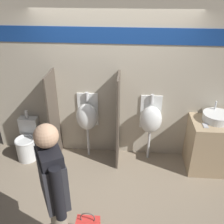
% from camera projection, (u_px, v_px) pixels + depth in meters
% --- Properties ---
extents(ground_plane, '(16.00, 16.00, 0.00)m').
position_uv_depth(ground_plane, '(111.00, 171.00, 4.21)').
color(ground_plane, gray).
extents(display_wall, '(4.33, 0.07, 2.70)m').
position_uv_depth(display_wall, '(114.00, 83.00, 4.08)').
color(display_wall, '#B2A893').
rests_on(display_wall, ground_plane).
extents(sink_counter, '(0.85, 0.60, 0.89)m').
position_uv_depth(sink_counter, '(215.00, 146.00, 4.11)').
color(sink_counter, tan).
rests_on(sink_counter, ground_plane).
extents(sink_basin, '(0.43, 0.43, 0.26)m').
position_uv_depth(sink_basin, '(217.00, 117.00, 3.92)').
color(sink_basin, silver).
rests_on(sink_basin, sink_counter).
extents(cell_phone, '(0.07, 0.14, 0.01)m').
position_uv_depth(cell_phone, '(205.00, 125.00, 3.80)').
color(cell_phone, '#B7B7BC').
rests_on(cell_phone, sink_counter).
extents(divider_near_counter, '(0.03, 0.50, 1.60)m').
position_uv_depth(divider_near_counter, '(54.00, 118.00, 4.18)').
color(divider_near_counter, '#4C4238').
rests_on(divider_near_counter, ground_plane).
extents(divider_mid, '(0.03, 0.50, 1.60)m').
position_uv_depth(divider_mid, '(118.00, 121.00, 4.10)').
color(divider_mid, '#4C4238').
rests_on(divider_mid, ground_plane).
extents(urinal_near_counter, '(0.37, 0.28, 1.21)m').
position_uv_depth(urinal_near_counter, '(87.00, 117.00, 4.25)').
color(urinal_near_counter, silver).
rests_on(urinal_near_counter, ground_plane).
extents(urinal_far, '(0.37, 0.28, 1.21)m').
position_uv_depth(urinal_far, '(151.00, 119.00, 4.16)').
color(urinal_far, silver).
rests_on(urinal_far, ground_plane).
extents(toilet, '(0.36, 0.52, 0.84)m').
position_uv_depth(toilet, '(27.00, 143.00, 4.43)').
color(toilet, silver).
rests_on(toilet, ground_plane).
extents(person_in_vest, '(0.42, 0.55, 1.75)m').
position_uv_depth(person_in_vest, '(54.00, 186.00, 2.54)').
color(person_in_vest, gray).
rests_on(person_in_vest, ground_plane).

